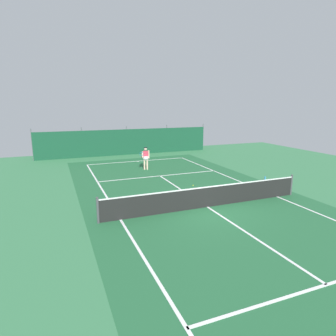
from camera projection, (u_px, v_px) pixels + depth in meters
The scene contains 7 objects.
ground_plane at pixel (207, 207), 13.47m from camera, with size 36.00×36.00×0.00m, color #387A4C.
court_surface at pixel (207, 207), 13.47m from camera, with size 11.02×26.60×0.01m.
tennis_net at pixel (208, 197), 13.36m from camera, with size 10.12×0.10×1.10m.
back_fence at pixel (126, 147), 27.69m from camera, with size 16.30×0.98×2.70m.
tennis_player at pixel (146, 157), 20.96m from camera, with size 0.83×0.67×1.64m.
tennis_ball_near_player at pixel (193, 185), 16.93m from camera, with size 0.07×0.07×0.07m, color #CCDB33.
water_bottle at pixel (265, 178), 18.18m from camera, with size 0.08×0.08×0.24m, color #338CD8.
Camera 1 is at (-6.44, -11.16, 4.71)m, focal length 30.85 mm.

